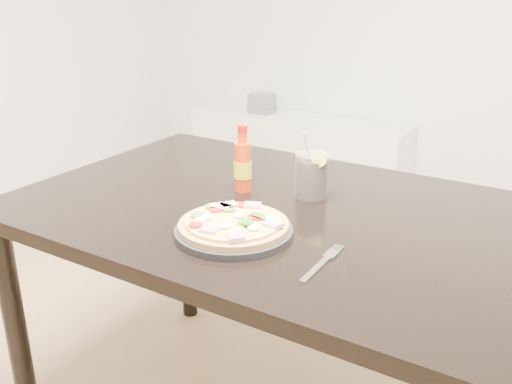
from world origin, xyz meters
The scene contains 8 objects.
dining_table centered at (0.14, 0.19, 0.67)m, with size 1.40×0.90×0.75m.
plate centered at (0.13, -0.01, 0.76)m, with size 0.28×0.28×0.02m, color black.
pizza centered at (0.13, -0.01, 0.78)m, with size 0.26×0.26×0.03m.
hot_sauce_bottle centered at (-0.01, 0.25, 0.82)m, with size 0.06×0.06×0.19m.
cola_cup centered at (0.17, 0.30, 0.81)m, with size 0.10×0.09×0.18m.
fork centered at (0.37, -0.03, 0.75)m, with size 0.02×0.19×0.00m.
media_console centered at (-0.80, 2.07, 0.25)m, with size 1.40×0.34×0.50m, color white.
cd_stack centered at (-1.05, 2.05, 0.56)m, with size 0.14×0.12×0.13m.
Camera 1 is at (0.81, -1.01, 1.31)m, focal length 40.00 mm.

